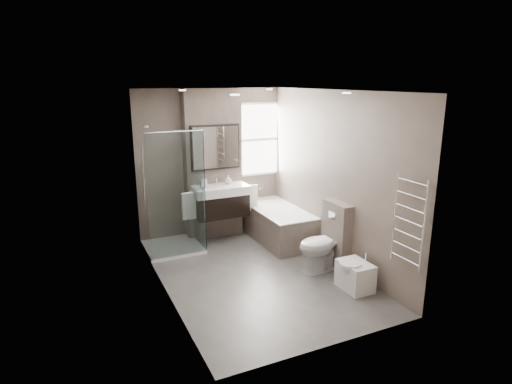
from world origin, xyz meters
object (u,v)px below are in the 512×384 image
toilet (324,244)px  vanity (220,201)px  bathtub (277,222)px  bidet (355,275)px

toilet → vanity: bearing=-153.8°
bathtub → toilet: size_ratio=1.99×
vanity → bathtub: (0.92, -0.33, -0.43)m
bathtub → bidet: 2.08m
bathtub → vanity: bearing=160.6°
bathtub → bidet: size_ratio=3.23×
bathtub → toilet: (0.05, -1.39, 0.09)m
toilet → bidet: 0.71m
bathtub → bidet: bearing=-87.5°
vanity → toilet: bearing=-60.5°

